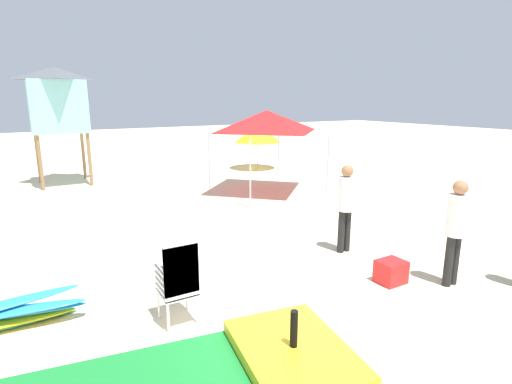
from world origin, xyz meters
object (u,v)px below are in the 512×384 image
(stacked_plastic_chairs, at_px, (179,275))
(lifeguard_near_center, at_px, (456,226))
(popup_canopy, at_px, (267,121))
(beach_umbrella_left, at_px, (258,134))
(lifeguard_near_right, at_px, (346,202))
(cooler_box, at_px, (391,272))
(lifeguard_tower, at_px, (57,100))

(stacked_plastic_chairs, bearing_deg, lifeguard_near_center, -14.78)
(popup_canopy, distance_m, beach_umbrella_left, 4.63)
(lifeguard_near_center, distance_m, lifeguard_near_right, 2.11)
(lifeguard_near_right, xyz_separation_m, popup_canopy, (1.48, 5.38, 1.32))
(lifeguard_near_right, height_order, beach_umbrella_left, beach_umbrella_left)
(stacked_plastic_chairs, xyz_separation_m, cooler_box, (3.54, -0.58, -0.55))
(lifeguard_tower, height_order, cooler_box, lifeguard_tower)
(stacked_plastic_chairs, distance_m, beach_umbrella_left, 12.74)
(stacked_plastic_chairs, distance_m, cooler_box, 3.63)
(lifeguard_near_center, distance_m, cooler_box, 1.29)
(lifeguard_near_right, bearing_deg, lifeguard_tower, 112.36)
(stacked_plastic_chairs, xyz_separation_m, lifeguard_tower, (-0.36, 11.11, 2.28))
(popup_canopy, xyz_separation_m, cooler_box, (-1.77, -6.86, -2.17))
(lifeguard_tower, bearing_deg, cooler_box, -71.54)
(lifeguard_near_right, height_order, cooler_box, lifeguard_near_right)
(cooler_box, bearing_deg, lifeguard_near_center, -35.24)
(lifeguard_near_right, bearing_deg, cooler_box, -101.24)
(stacked_plastic_chairs, height_order, cooler_box, stacked_plastic_chairs)
(lifeguard_near_center, height_order, lifeguard_tower, lifeguard_tower)
(lifeguard_near_right, xyz_separation_m, beach_umbrella_left, (3.57, 9.43, 0.51))
(beach_umbrella_left, bearing_deg, lifeguard_tower, 174.27)
(lifeguard_near_right, bearing_deg, popup_canopy, 74.63)
(beach_umbrella_left, relative_size, cooler_box, 4.48)
(lifeguard_near_center, xyz_separation_m, cooler_box, (-0.80, 0.56, -0.85))
(stacked_plastic_chairs, height_order, popup_canopy, popup_canopy)
(lifeguard_near_center, relative_size, popup_canopy, 0.62)
(popup_canopy, distance_m, lifeguard_tower, 7.49)
(lifeguard_near_center, bearing_deg, popup_canopy, 82.51)
(lifeguard_near_center, height_order, popup_canopy, popup_canopy)
(stacked_plastic_chairs, distance_m, popup_canopy, 8.38)
(lifeguard_near_center, height_order, lifeguard_near_right, lifeguard_near_center)
(beach_umbrella_left, bearing_deg, popup_canopy, -117.28)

